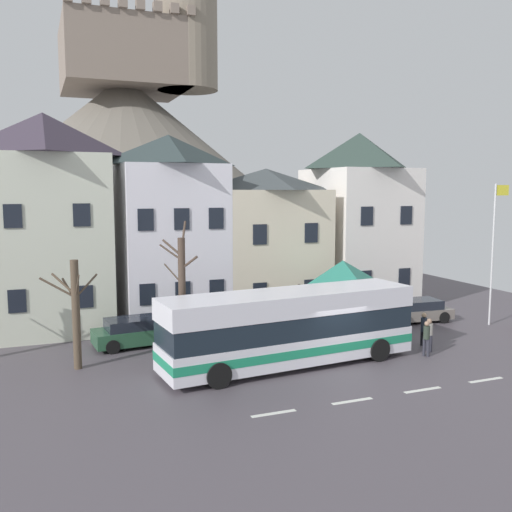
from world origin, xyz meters
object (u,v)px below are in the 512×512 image
Objects in this scene: parked_car_01 at (135,332)px; pedestrian_00 at (429,334)px; public_bench at (353,313)px; flagpole at (494,245)px; hilltop_castle at (127,170)px; bare_tree_02 at (182,298)px; townhouse_03 at (358,219)px; transit_bus at (290,328)px; townhouse_01 at (170,229)px; parked_car_00 at (415,311)px; bus_shelter at (343,274)px; pedestrian_03 at (426,336)px; pedestrian_01 at (358,322)px; townhouse_02 at (266,241)px; bare_tree_01 at (75,312)px; pedestrian_02 at (424,327)px; townhouse_00 at (47,223)px.

pedestrian_00 reaches higher than parked_car_01.
public_bench is 8.43m from flagpole.
hilltop_castle reaches higher than bare_tree_02.
townhouse_03 reaches higher than transit_bus.
bare_tree_02 reaches higher than transit_bus.
parked_car_00 is at bearing -22.82° from townhouse_01.
townhouse_01 is 14.48m from parked_car_00.
transit_bus is 2.97× the size of bus_shelter.
townhouse_01 is 14.79m from pedestrian_00.
bus_shelter is at bearing 106.75° from pedestrian_03.
townhouse_01 is 0.92× the size of transit_bus.
bus_shelter is at bearing 116.25° from pedestrian_00.
pedestrian_01 is at bearing -117.53° from public_bench.
bus_shelter is at bearing -75.49° from townhouse_02.
bus_shelter reaches higher than pedestrian_00.
public_bench is at bearing 22.03° from bare_tree_02.
hilltop_castle reaches higher than pedestrian_00.
townhouse_01 is at bearing 154.98° from flagpole.
pedestrian_03 is at bearing -73.25° from bus_shelter.
townhouse_03 is 8.78m from flagpole.
parked_car_01 is 0.90× the size of bare_tree_01.
pedestrian_00 is (12.37, -5.80, 0.14)m from parked_car_01.
hilltop_castle is 10.61× the size of parked_car_01.
flagpole is at bearing 24.36° from pedestrian_00.
parked_car_00 is (5.19, 0.81, -2.47)m from bus_shelter.
bare_tree_02 is (-11.36, 1.16, 1.98)m from pedestrian_02.
townhouse_00 is 18.79m from townhouse_03.
flagpole is at bearing 26.60° from pedestrian_03.
parked_car_01 is 4.17m from bare_tree_01.
transit_bus is at bearing 29.45° from parked_car_00.
parked_car_01 reaches higher than public_bench.
pedestrian_01 is (1.69, -7.75, -3.39)m from townhouse_02.
bare_tree_01 is at bearing -102.82° from hilltop_castle.
hilltop_castle is 27.90× the size of public_bench.
townhouse_00 is at bearing 149.12° from pedestrian_02.
hilltop_castle is at bearing 76.77° from parked_car_01.
pedestrian_00 is at bearing -112.36° from pedestrian_02.
flagpole reaches higher than pedestrian_03.
transit_bus is at bearing 176.54° from pedestrian_00.
bus_shelter reaches higher than transit_bus.
bare_tree_02 is at bearing -75.71° from parked_car_01.
pedestrian_02 is 5.60m from public_bench.
bus_shelter is 9.23m from bare_tree_02.
townhouse_00 is at bearing 146.57° from pedestrian_00.
hilltop_castle is 11.40× the size of bus_shelter.
townhouse_03 is (12.38, 0.45, 0.29)m from townhouse_01.
parked_car_01 is 2.69× the size of pedestrian_00.
bare_tree_02 is at bearing -130.41° from townhouse_02.
pedestrian_02 is 0.26× the size of bare_tree_02.
townhouse_01 reaches higher than pedestrian_02.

